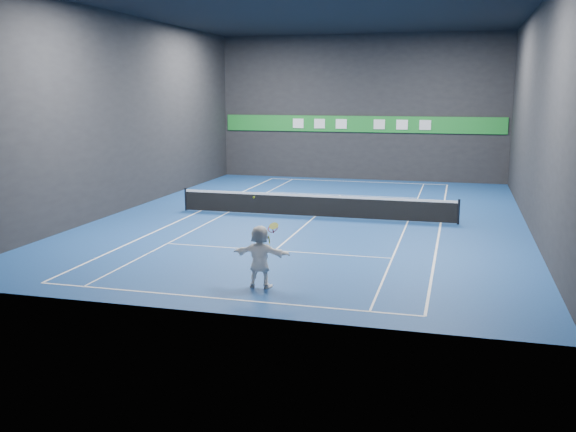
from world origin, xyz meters
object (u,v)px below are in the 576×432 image
(player, at_px, (260,256))
(tennis_ball, at_px, (254,197))
(tennis_racket, at_px, (273,229))
(tennis_net, at_px, (315,205))

(player, relative_size, tennis_ball, 28.24)
(tennis_ball, xyz_separation_m, tennis_racket, (0.61, -0.18, -0.85))
(tennis_ball, relative_size, tennis_racket, 0.10)
(player, distance_m, tennis_ball, 1.68)
(tennis_ball, bearing_deg, tennis_racket, -16.41)
(player, height_order, tennis_racket, tennis_racket)
(tennis_net, relative_size, tennis_racket, 19.79)
(player, xyz_separation_m, tennis_ball, (-0.25, 0.23, 1.65))
(tennis_ball, distance_m, tennis_racket, 1.06)
(player, distance_m, tennis_net, 10.66)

